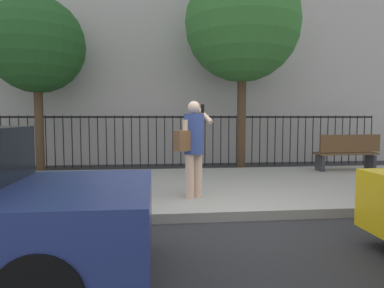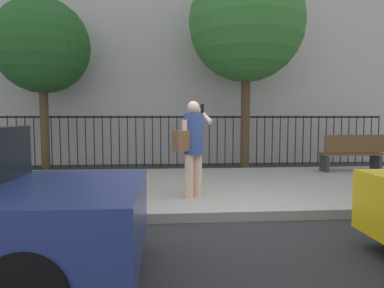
{
  "view_description": "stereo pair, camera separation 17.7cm",
  "coord_description": "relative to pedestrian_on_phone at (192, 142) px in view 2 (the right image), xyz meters",
  "views": [
    {
      "loc": [
        -1.21,
        -4.91,
        1.55
      ],
      "look_at": [
        -0.53,
        1.3,
        1.06
      ],
      "focal_mm": 32.34,
      "sensor_mm": 36.0,
      "label": 1
    },
    {
      "loc": [
        -1.04,
        -4.93,
        1.55
      ],
      "look_at": [
        -0.53,
        1.3,
        1.06
      ],
      "focal_mm": 32.34,
      "sensor_mm": 36.0,
      "label": 2
    }
  ],
  "objects": [
    {
      "name": "ground_plane",
      "position": [
        0.56,
        -0.98,
        -1.12
      ],
      "size": [
        60.0,
        60.0,
        0.0
      ],
      "primitive_type": "plane",
      "color": "#28282B"
    },
    {
      "name": "sidewalk",
      "position": [
        0.56,
        1.22,
        -1.05
      ],
      "size": [
        28.0,
        4.4,
        0.15
      ],
      "primitive_type": "cube",
      "color": "#9E9B93",
      "rests_on": "ground"
    },
    {
      "name": "building_facade",
      "position": [
        0.56,
        7.52,
        3.96
      ],
      "size": [
        28.0,
        4.0,
        10.16
      ],
      "primitive_type": "cube",
      "color": "#BCB7B2",
      "rests_on": "ground"
    },
    {
      "name": "iron_fence",
      "position": [
        0.56,
        4.92,
        -0.1
      ],
      "size": [
        12.03,
        0.04,
        1.6
      ],
      "color": "black",
      "rests_on": "ground"
    },
    {
      "name": "pedestrian_on_phone",
      "position": [
        0.0,
        0.0,
        0.0
      ],
      "size": [
        0.71,
        0.65,
        1.67
      ],
      "color": "beige",
      "rests_on": "sidewalk"
    },
    {
      "name": "street_bench",
      "position": [
        4.33,
        2.56,
        -0.47
      ],
      "size": [
        1.6,
        0.45,
        0.95
      ],
      "color": "brown",
      "rests_on": "sidewalk"
    },
    {
      "name": "street_tree_near",
      "position": [
        1.86,
        3.95,
        3.06
      ],
      "size": [
        3.28,
        3.28,
        5.84
      ],
      "color": "#4C3823",
      "rests_on": "ground"
    },
    {
      "name": "street_tree_far",
      "position": [
        -3.87,
        4.23,
        2.4
      ],
      "size": [
        2.64,
        2.64,
        4.85
      ],
      "color": "#4C3823",
      "rests_on": "ground"
    }
  ]
}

